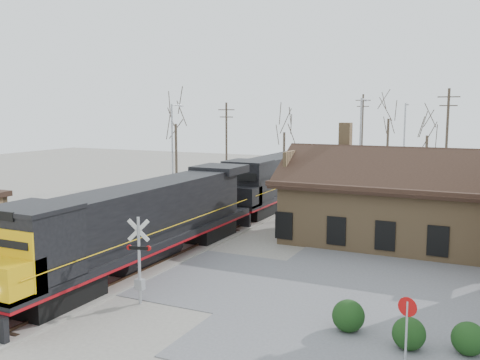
{
  "coord_description": "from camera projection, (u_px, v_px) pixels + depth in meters",
  "views": [
    {
      "loc": [
        17.67,
        -24.13,
        8.9
      ],
      "look_at": [
        1.82,
        9.0,
        3.97
      ],
      "focal_mm": 40.0,
      "sensor_mm": 36.0,
      "label": 1
    }
  ],
  "objects": [
    {
      "name": "track_siding",
      "position": [
        204.0,
        213.0,
        45.64
      ],
      "size": [
        3.4,
        90.0,
        0.24
      ],
      "color": "#9B968C",
      "rests_on": "ground"
    },
    {
      "name": "track_main",
      "position": [
        252.0,
        217.0,
        43.72
      ],
      "size": [
        3.4,
        90.0,
        0.24
      ],
      "color": "#9B968C",
      "rests_on": "ground"
    },
    {
      "name": "locomotive_trailing",
      "position": [
        281.0,
        178.0,
        49.29
      ],
      "size": [
        3.26,
        21.8,
        4.58
      ],
      "color": "black",
      "rests_on": "ground"
    },
    {
      "name": "tree_c",
      "position": [
        389.0,
        109.0,
        69.28
      ],
      "size": [
        5.06,
        5.06,
        12.39
      ],
      "color": "#382D23",
      "rests_on": "ground"
    },
    {
      "name": "crossbuck_near",
      "position": [
        139.0,
        263.0,
        24.31
      ],
      "size": [
        1.13,
        0.39,
        4.05
      ],
      "rotation": [
        0.0,
        0.0,
        0.27
      ],
      "color": "#A5A8AD",
      "rests_on": "ground"
    },
    {
      "name": "streetlight_a",
      "position": [
        173.0,
        147.0,
        51.31
      ],
      "size": [
        0.25,
        2.04,
        9.32
      ],
      "color": "#A5A8AD",
      "rests_on": "ground"
    },
    {
      "name": "utility_pole_c",
      "position": [
        446.0,
        144.0,
        49.99
      ],
      "size": [
        2.0,
        0.24,
        10.76
      ],
      "color": "#382D23",
      "rests_on": "ground"
    },
    {
      "name": "tree_d",
      "position": [
        427.0,
        127.0,
        62.12
      ],
      "size": [
        3.85,
        3.85,
        9.43
      ],
      "color": "#382D23",
      "rests_on": "ground"
    },
    {
      "name": "streetlight_b",
      "position": [
        360.0,
        148.0,
        46.72
      ],
      "size": [
        0.25,
        2.04,
        9.79
      ],
      "color": "#A5A8AD",
      "rests_on": "ground"
    },
    {
      "name": "road",
      "position": [
        143.0,
        266.0,
        30.32
      ],
      "size": [
        60.0,
        9.0,
        0.03
      ],
      "primitive_type": "cube",
      "color": "#5A5A5E",
      "rests_on": "ground"
    },
    {
      "name": "tree_b",
      "position": [
        284.0,
        125.0,
        66.96
      ],
      "size": [
        3.95,
        3.95,
        9.69
      ],
      "color": "#382D23",
      "rests_on": "ground"
    },
    {
      "name": "crossbuck_far",
      "position": [
        128.0,
        212.0,
        37.48
      ],
      "size": [
        1.01,
        0.36,
        3.59
      ],
      "rotation": [
        0.0,
        0.0,
        3.42
      ],
      "color": "#A5A8AD",
      "rests_on": "ground"
    },
    {
      "name": "utility_pole_b",
      "position": [
        362.0,
        133.0,
        70.85
      ],
      "size": [
        2.0,
        0.24,
        10.77
      ],
      "color": "#382D23",
      "rests_on": "ground"
    },
    {
      "name": "ground",
      "position": [
        143.0,
        266.0,
        30.32
      ],
      "size": [
        140.0,
        140.0,
        0.0
      ],
      "primitive_type": "plane",
      "color": "#9B968C",
      "rests_on": "ground"
    },
    {
      "name": "tree_a",
      "position": [
        176.0,
        114.0,
        62.99
      ],
      "size": [
        4.73,
        4.73,
        11.59
      ],
      "color": "#382D23",
      "rests_on": "ground"
    },
    {
      "name": "utility_pole_a",
      "position": [
        226.0,
        144.0,
        59.7
      ],
      "size": [
        2.0,
        0.24,
        9.56
      ],
      "color": "#382D23",
      "rests_on": "ground"
    },
    {
      "name": "do_not_enter_sign",
      "position": [
        407.0,
        317.0,
        18.71
      ],
      "size": [
        0.69,
        0.25,
        2.37
      ],
      "rotation": [
        0.0,
        0.0,
        -0.3
      ],
      "color": "#A5A8AD",
      "rests_on": "ground"
    },
    {
      "name": "hedge_c",
      "position": [
        468.0,
        339.0,
        19.37
      ],
      "size": [
        1.22,
        1.22,
        1.22
      ],
      "primitive_type": "sphere",
      "color": "black",
      "rests_on": "ground"
    },
    {
      "name": "locomotive_lead",
      "position": [
        137.0,
        224.0,
        29.55
      ],
      "size": [
        3.26,
        21.8,
        4.84
      ],
      "color": "black",
      "rests_on": "ground"
    },
    {
      "name": "depot",
      "position": [
        397.0,
        207.0,
        35.6
      ],
      "size": [
        15.2,
        9.31,
        7.9
      ],
      "color": "#96754D",
      "rests_on": "ground"
    },
    {
      "name": "hedge_a",
      "position": [
        348.0,
        316.0,
        21.4
      ],
      "size": [
        1.31,
        1.31,
        1.31
      ],
      "primitive_type": "sphere",
      "color": "black",
      "rests_on": "ground"
    },
    {
      "name": "streetlight_c",
      "position": [
        404.0,
        141.0,
        59.83
      ],
      "size": [
        0.25,
        2.04,
        9.5
      ],
      "color": "#A5A8AD",
      "rests_on": "ground"
    },
    {
      "name": "hedge_b",
      "position": [
        409.0,
        334.0,
        19.79
      ],
      "size": [
        1.23,
        1.23,
        1.23
      ],
      "primitive_type": "sphere",
      "color": "black",
      "rests_on": "ground"
    }
  ]
}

